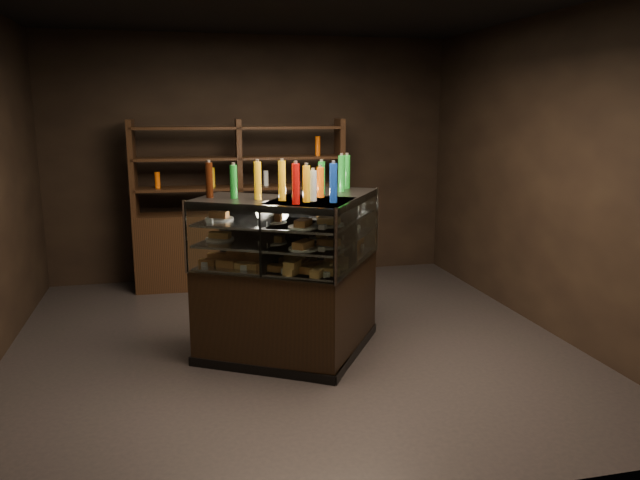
# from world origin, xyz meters

# --- Properties ---
(ground) EXTENTS (5.00, 5.00, 0.00)m
(ground) POSITION_xyz_m (0.00, 0.00, 0.00)
(ground) COLOR black
(ground) RESTS_ON ground
(room_shell) EXTENTS (5.02, 5.02, 3.01)m
(room_shell) POSITION_xyz_m (0.00, 0.00, 1.94)
(room_shell) COLOR black
(room_shell) RESTS_ON ground
(display_case) EXTENTS (1.80, 1.44, 1.41)m
(display_case) POSITION_xyz_m (0.02, -0.30, 0.47)
(display_case) COLOR black
(display_case) RESTS_ON ground
(food_display) EXTENTS (1.42, 1.09, 0.44)m
(food_display) POSITION_xyz_m (0.02, -0.31, 1.04)
(food_display) COLOR #C07244
(food_display) RESTS_ON display_case
(bottles_top) EXTENTS (1.25, 0.95, 0.30)m
(bottles_top) POSITION_xyz_m (0.02, -0.30, 1.54)
(bottles_top) COLOR black
(bottles_top) RESTS_ON display_case
(potted_conifer) EXTENTS (0.38, 0.38, 0.81)m
(potted_conifer) POSITION_xyz_m (0.85, 1.38, 0.46)
(potted_conifer) COLOR black
(potted_conifer) RESTS_ON ground
(back_shelving) EXTENTS (2.50, 0.54, 2.00)m
(back_shelving) POSITION_xyz_m (-0.21, 2.05, 0.60)
(back_shelving) COLOR black
(back_shelving) RESTS_ON ground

